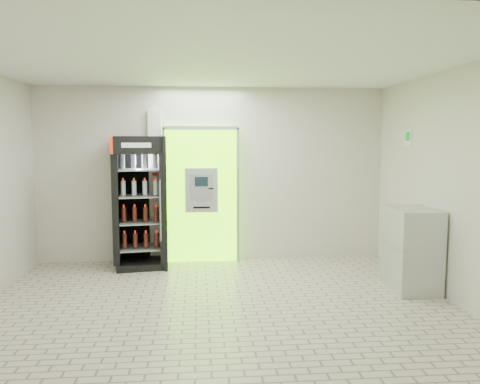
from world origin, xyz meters
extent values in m
plane|color=#BCAF9C|center=(0.00, 0.00, 0.00)|extent=(6.00, 6.00, 0.00)
plane|color=beige|center=(0.00, 2.50, 1.50)|extent=(6.00, 0.00, 6.00)
plane|color=beige|center=(0.00, -2.50, 1.50)|extent=(6.00, 0.00, 6.00)
plane|color=beige|center=(3.00, 0.00, 1.50)|extent=(0.00, 5.00, 5.00)
plane|color=white|center=(0.00, 0.00, 3.00)|extent=(6.00, 6.00, 0.00)
cube|color=#74FF04|center=(-0.20, 2.43, 1.15)|extent=(1.20, 0.12, 2.30)
cube|color=gray|center=(-0.20, 2.36, 2.30)|extent=(1.28, 0.04, 0.06)
cube|color=gray|center=(-0.83, 2.36, 1.15)|extent=(0.04, 0.04, 2.30)
cube|color=gray|center=(0.43, 2.36, 1.15)|extent=(0.04, 0.04, 2.30)
cube|color=black|center=(-0.10, 2.38, 0.50)|extent=(0.62, 0.01, 0.67)
cube|color=black|center=(-0.54, 2.38, 1.98)|extent=(0.22, 0.01, 0.18)
cube|color=#B0B3B8|center=(-0.20, 2.32, 1.25)|extent=(0.55, 0.12, 0.75)
cube|color=black|center=(-0.20, 2.25, 1.40)|extent=(0.22, 0.01, 0.16)
cube|color=gray|center=(-0.20, 2.25, 1.12)|extent=(0.16, 0.01, 0.12)
cube|color=black|center=(-0.04, 2.25, 1.28)|extent=(0.09, 0.01, 0.02)
cube|color=black|center=(-0.20, 2.25, 0.96)|extent=(0.28, 0.01, 0.03)
cube|color=silver|center=(-0.98, 2.45, 1.30)|extent=(0.22, 0.10, 2.60)
cube|color=#193FB2|center=(-0.98, 2.40, 1.65)|extent=(0.09, 0.01, 0.06)
cube|color=red|center=(-0.98, 2.40, 1.52)|extent=(0.09, 0.01, 0.06)
cube|color=yellow|center=(-0.98, 2.40, 1.39)|extent=(0.09, 0.01, 0.06)
cube|color=orange|center=(-0.98, 2.40, 1.26)|extent=(0.09, 0.01, 0.06)
cube|color=red|center=(-0.98, 2.40, 1.13)|extent=(0.09, 0.01, 0.06)
cube|color=black|center=(-1.20, 2.12, 1.08)|extent=(0.90, 0.84, 2.15)
cube|color=black|center=(-1.20, 2.46, 1.08)|extent=(0.81, 0.16, 2.15)
cube|color=red|center=(-1.20, 1.76, 2.01)|extent=(0.78, 0.11, 0.26)
cube|color=white|center=(-1.20, 1.76, 2.01)|extent=(0.45, 0.07, 0.08)
cube|color=black|center=(-1.20, 2.12, 0.05)|extent=(0.90, 0.84, 0.11)
cylinder|color=gray|center=(-0.85, 1.74, 0.99)|extent=(0.03, 0.03, 0.97)
cube|color=gray|center=(-1.20, 2.12, 0.32)|extent=(0.76, 0.71, 0.02)
cube|color=gray|center=(-1.20, 2.12, 0.75)|extent=(0.76, 0.71, 0.02)
cube|color=gray|center=(-1.20, 2.12, 1.18)|extent=(0.76, 0.71, 0.02)
cube|color=gray|center=(-1.20, 2.12, 1.61)|extent=(0.76, 0.71, 0.02)
cube|color=#B0B3B8|center=(2.70, 0.55, 0.57)|extent=(0.62, 0.89, 1.15)
cube|color=gray|center=(2.41, 0.55, 0.63)|extent=(0.05, 0.84, 0.01)
cube|color=white|center=(2.99, 1.40, 2.12)|extent=(0.02, 0.22, 0.26)
cube|color=#0C8C1E|center=(2.98, 1.40, 2.15)|extent=(0.00, 0.14, 0.14)
camera|label=1|loc=(-0.24, -5.61, 2.05)|focal=35.00mm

